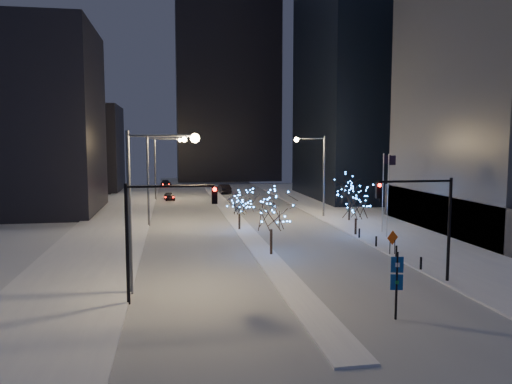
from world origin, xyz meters
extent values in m
plane|color=silver|center=(0.00, 0.00, 0.00)|extent=(160.00, 160.00, 0.00)
cube|color=#ADB2BD|center=(0.00, 35.00, 0.01)|extent=(20.00, 130.00, 0.02)
cube|color=white|center=(0.00, 30.00, 0.07)|extent=(2.00, 80.00, 0.15)
cube|color=white|center=(15.00, 20.00, 0.07)|extent=(10.00, 90.00, 0.15)
cube|color=white|center=(-14.00, 20.00, 0.07)|extent=(8.00, 90.00, 0.15)
cube|color=black|center=(-28.00, 40.00, 12.00)|extent=(22.00, 18.00, 24.00)
cube|color=black|center=(-26.00, 70.00, 8.00)|extent=(18.00, 16.00, 16.00)
cube|color=black|center=(6.00, 92.00, 21.00)|extent=(24.00, 14.00, 42.00)
cylinder|color=#595E66|center=(-10.00, 2.00, 5.00)|extent=(0.24, 0.24, 10.00)
cylinder|color=#595E66|center=(-8.00, 2.00, 9.70)|extent=(4.00, 0.16, 0.16)
sphere|color=#F1CB78|center=(-6.00, 2.00, 9.55)|extent=(0.56, 0.56, 0.56)
cylinder|color=#595E66|center=(-10.00, 27.00, 5.00)|extent=(0.24, 0.24, 10.00)
cylinder|color=#595E66|center=(-8.00, 27.00, 9.70)|extent=(4.00, 0.16, 0.16)
sphere|color=#F1CB78|center=(-6.00, 27.00, 9.55)|extent=(0.56, 0.56, 0.56)
cylinder|color=#595E66|center=(-10.00, 52.00, 5.00)|extent=(0.24, 0.24, 10.00)
cylinder|color=#595E66|center=(-8.00, 52.00, 9.70)|extent=(4.00, 0.16, 0.16)
sphere|color=#F1CB78|center=(-6.00, 52.00, 9.55)|extent=(0.56, 0.56, 0.56)
cylinder|color=#595E66|center=(11.00, 30.00, 5.00)|extent=(0.24, 0.24, 10.00)
cylinder|color=#595E66|center=(9.25, 30.00, 9.70)|extent=(3.50, 0.16, 0.16)
sphere|color=#F1CB78|center=(7.50, 30.00, 9.55)|extent=(0.56, 0.56, 0.56)
cylinder|color=black|center=(-10.00, 0.00, 3.50)|extent=(0.20, 0.20, 7.00)
cylinder|color=black|center=(-7.50, 0.00, 6.80)|extent=(5.00, 0.14, 0.14)
cube|color=black|center=(-5.00, 0.00, 6.25)|extent=(0.32, 0.28, 1.00)
sphere|color=#FF0C05|center=(-5.00, -0.18, 6.60)|extent=(0.22, 0.22, 0.22)
cylinder|color=black|center=(10.50, 1.00, 3.50)|extent=(0.20, 0.20, 7.00)
cylinder|color=black|center=(8.00, 1.00, 6.80)|extent=(5.00, 0.14, 0.14)
cube|color=black|center=(5.50, 1.00, 6.25)|extent=(0.32, 0.28, 1.00)
sphere|color=#FF0C05|center=(5.50, 0.82, 6.60)|extent=(0.22, 0.22, 0.22)
cylinder|color=silver|center=(13.00, 16.00, 4.15)|extent=(0.10, 0.10, 8.00)
cube|color=black|center=(13.35, 16.00, 7.55)|extent=(0.70, 0.03, 0.90)
cylinder|color=silver|center=(13.60, 18.50, 4.15)|extent=(0.10, 0.10, 8.00)
cube|color=black|center=(13.95, 18.50, 7.55)|extent=(0.70, 0.03, 0.90)
cylinder|color=black|center=(10.20, 4.00, 0.60)|extent=(0.16, 0.16, 0.90)
cylinder|color=black|center=(10.20, 8.00, 0.60)|extent=(0.16, 0.16, 0.90)
cylinder|color=black|center=(10.20, 12.00, 0.60)|extent=(0.16, 0.16, 0.90)
cylinder|color=black|center=(10.20, 16.00, 0.60)|extent=(0.16, 0.16, 0.90)
imported|color=black|center=(-7.86, 51.30, 0.63)|extent=(1.90, 3.83, 1.26)
imported|color=black|center=(1.78, 60.18, 0.81)|extent=(2.35, 5.12, 1.63)
imported|color=black|center=(-8.61, 74.84, 0.67)|extent=(2.53, 4.82, 1.33)
cylinder|color=black|center=(0.50, 10.59, 1.18)|extent=(0.22, 0.22, 2.06)
cylinder|color=black|center=(-0.50, 22.54, 0.96)|extent=(0.22, 0.22, 1.62)
cylinder|color=black|center=(10.50, 17.76, 0.94)|extent=(0.22, 0.22, 1.58)
cylinder|color=black|center=(12.98, 26.34, 1.16)|extent=(0.22, 0.22, 2.01)
cylinder|color=black|center=(4.08, -4.89, 1.82)|extent=(0.12, 0.12, 3.64)
cube|color=#0D4294|center=(4.08, -4.89, 2.96)|extent=(0.65, 0.23, 0.83)
cube|color=#0D4294|center=(4.08, -4.89, 2.03)|extent=(0.65, 0.23, 0.83)
cylinder|color=black|center=(10.09, 8.96, 0.73)|extent=(0.06, 0.06, 1.15)
cylinder|color=black|center=(10.51, 8.96, 0.73)|extent=(0.06, 0.06, 1.15)
cube|color=#E6520C|center=(10.30, 8.96, 1.51)|extent=(1.12, 0.47, 1.19)
camera|label=1|loc=(-7.44, -28.74, 9.37)|focal=35.00mm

